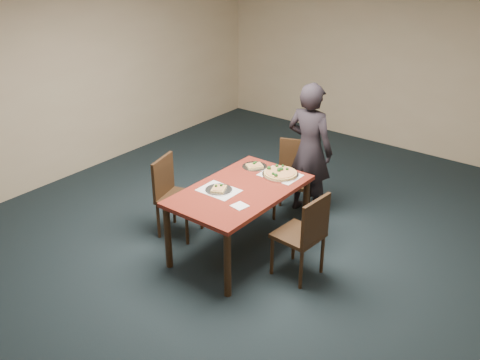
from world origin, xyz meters
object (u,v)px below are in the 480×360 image
Objects in this scene: diner at (309,150)px; pizza_pan at (280,173)px; slice_plate_far at (255,166)px; dining_table at (240,197)px; chair_far at (294,174)px; slice_plate_near at (219,189)px; chair_left at (173,192)px; chair_right at (305,232)px.

diner is 0.69m from pizza_pan.
slice_plate_far is (-0.35, 0.00, -0.01)m from pizza_pan.
chair_far reaches higher than dining_table.
chair_far is 3.25× the size of slice_plate_far.
pizza_pan reaches higher than slice_plate_near.
chair_far reaches higher than slice_plate_far.
pizza_pan is (0.97, 0.69, 0.26)m from chair_left.
diner is 4.06× the size of pizza_pan.
diner reaches higher than chair_left.
chair_far and chair_right have the same top height.
chair_far and chair_left have the same top height.
slice_plate_far is (-0.19, -0.55, 0.25)m from chair_far.
diner is (0.09, 1.22, 0.15)m from dining_table.
chair_right reaches higher than slice_plate_near.
pizza_pan is 1.43× the size of slice_plate_near.
chair_far is 0.63m from slice_plate_far.
diner reaches higher than chair_far.
diner reaches higher than dining_table.
chair_right is at bearing 119.58° from diner.
chair_right is (1.62, 0.17, 0.00)m from chair_left.
dining_table is 0.24m from slice_plate_near.
chair_left is 1.63m from chair_right.
chair_right is 3.25× the size of slice_plate_far.
dining_table is 5.36× the size of slice_plate_far.
pizza_pan is 0.35m from slice_plate_far.
chair_left is at bearing 179.33° from slice_plate_near.
slice_plate_near is at bearing -112.60° from pizza_pan.
chair_right reaches higher than pizza_pan.
dining_table is 1.65× the size of chair_right.
chair_far is at bearing 91.08° from dining_table.
slice_plate_far is at bearing -113.07° from chair_right.
dining_table is at bearing 85.14° from diner.
diner is at bearing 66.77° from slice_plate_far.
slice_plate_far is at bearing 94.71° from slice_plate_near.
chair_right is (0.81, -1.07, 0.00)m from chair_far.
diner is 1.40m from slice_plate_near.
diner is at bearing 85.80° from dining_table.
dining_table is 0.56m from pizza_pan.
chair_left is at bearing -169.44° from dining_table.
chair_right is (0.79, 0.02, -0.14)m from dining_table.
dining_table is 0.58m from slice_plate_far.
pizza_pan is 0.75m from slice_plate_near.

